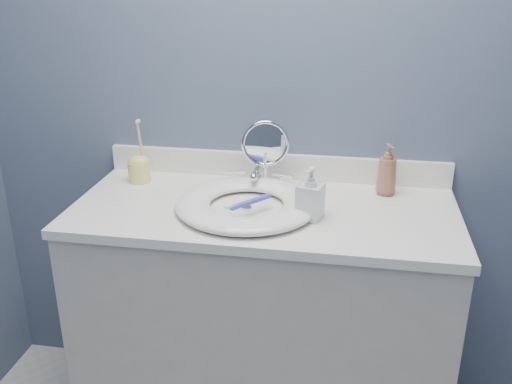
% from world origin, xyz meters
% --- Properties ---
extents(back_wall, '(2.20, 0.02, 2.40)m').
position_xyz_m(back_wall, '(0.00, 1.25, 1.20)').
color(back_wall, '#49596E').
rests_on(back_wall, ground).
extents(vanity_cabinet, '(1.20, 0.55, 0.85)m').
position_xyz_m(vanity_cabinet, '(0.00, 0.97, 0.42)').
color(vanity_cabinet, beige).
rests_on(vanity_cabinet, ground).
extents(countertop, '(1.22, 0.57, 0.03)m').
position_xyz_m(countertop, '(0.00, 0.97, 0.86)').
color(countertop, white).
rests_on(countertop, vanity_cabinet).
extents(backsplash, '(1.22, 0.02, 0.09)m').
position_xyz_m(backsplash, '(0.00, 1.24, 0.93)').
color(backsplash, white).
rests_on(backsplash, countertop).
extents(basin, '(0.45, 0.45, 0.04)m').
position_xyz_m(basin, '(-0.05, 0.94, 0.90)').
color(basin, white).
rests_on(basin, countertop).
extents(drain, '(0.04, 0.04, 0.01)m').
position_xyz_m(drain, '(-0.05, 0.94, 0.88)').
color(drain, silver).
rests_on(drain, countertop).
extents(faucet, '(0.25, 0.13, 0.07)m').
position_xyz_m(faucet, '(-0.05, 1.14, 0.91)').
color(faucet, silver).
rests_on(faucet, countertop).
extents(makeup_mirror, '(0.16, 0.09, 0.24)m').
position_xyz_m(makeup_mirror, '(-0.02, 1.13, 1.01)').
color(makeup_mirror, silver).
rests_on(makeup_mirror, countertop).
extents(soap_bottle_amber, '(0.09, 0.09, 0.17)m').
position_xyz_m(soap_bottle_amber, '(0.38, 1.15, 0.97)').
color(soap_bottle_amber, '#936142').
rests_on(soap_bottle_amber, countertop).
extents(soap_bottle_clear, '(0.09, 0.09, 0.16)m').
position_xyz_m(soap_bottle_clear, '(0.15, 0.91, 0.96)').
color(soap_bottle_clear, silver).
rests_on(soap_bottle_clear, countertop).
extents(toothbrush_holder, '(0.08, 0.08, 0.23)m').
position_xyz_m(toothbrush_holder, '(-0.47, 1.12, 0.93)').
color(toothbrush_holder, '#E3E874').
rests_on(toothbrush_holder, countertop).
extents(toothbrush_lying, '(0.12, 0.14, 0.02)m').
position_xyz_m(toothbrush_lying, '(-0.03, 0.90, 0.92)').
color(toothbrush_lying, blue).
rests_on(toothbrush_lying, basin).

